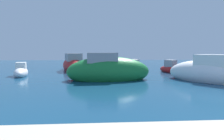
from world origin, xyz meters
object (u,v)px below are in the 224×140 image
object	(u,v)px
moored_boat_1	(172,69)
moored_boat_4	(73,65)
moored_boat_5	(209,72)
moored_boat_8	(134,67)
moored_boat_7	(21,72)
moored_boat_3	(108,71)

from	to	relation	value
moored_boat_1	moored_boat_4	distance (m)	10.58
moored_boat_5	moored_boat_8	xyz separation A→B (m)	(-3.69, 8.47, -0.27)
moored_boat_4	moored_boat_8	size ratio (longest dim) A/B	1.84
moored_boat_1	moored_boat_8	xyz separation A→B (m)	(-3.38, 2.83, 0.01)
moored_boat_5	moored_boat_7	size ratio (longest dim) A/B	1.70
moored_boat_3	moored_boat_5	distance (m)	7.04
moored_boat_1	moored_boat_8	world-z (taller)	moored_boat_1
moored_boat_4	moored_boat_8	distance (m)	6.89
moored_boat_4	moored_boat_8	xyz separation A→B (m)	(6.88, 0.26, -0.26)
moored_boat_4	moored_boat_5	bearing A→B (deg)	-145.44
moored_boat_4	moored_boat_3	bearing A→B (deg)	-170.09
moored_boat_5	moored_boat_8	world-z (taller)	moored_boat_5
moored_boat_1	moored_boat_5	world-z (taller)	moored_boat_5
moored_boat_1	moored_boat_3	bearing A→B (deg)	-86.37
moored_boat_4	moored_boat_7	distance (m)	5.70
moored_boat_8	moored_boat_7	bearing A→B (deg)	-35.38
moored_boat_1	moored_boat_8	size ratio (longest dim) A/B	0.93
moored_boat_1	moored_boat_3	size ratio (longest dim) A/B	0.50
moored_boat_5	moored_boat_4	bearing A→B (deg)	12.40
moored_boat_5	moored_boat_3	bearing A→B (deg)	40.17
moored_boat_7	moored_boat_4	bearing A→B (deg)	121.99
moored_boat_1	moored_boat_5	xyz separation A→B (m)	(0.31, -5.64, 0.28)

